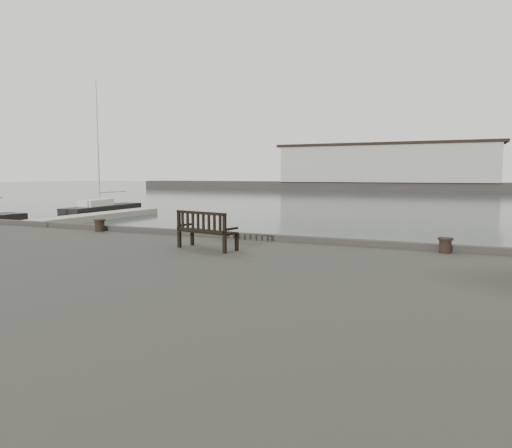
% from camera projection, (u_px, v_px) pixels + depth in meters
% --- Properties ---
extents(ground, '(400.00, 400.00, 0.00)m').
position_uv_depth(ground, '(239.00, 284.00, 15.25)').
color(ground, black).
rests_on(ground, ground).
extents(pontoon, '(2.00, 24.00, 0.50)m').
position_uv_depth(pontoon, '(45.00, 223.00, 32.25)').
color(pontoon, '#A19F96').
rests_on(pontoon, ground).
extents(breakwater, '(140.00, 9.50, 12.20)m').
position_uv_depth(breakwater, '(400.00, 172.00, 100.50)').
color(breakwater, '#383530').
rests_on(breakwater, ground).
extents(bench, '(1.89, 1.00, 1.03)m').
position_uv_depth(bench, '(207.00, 238.00, 12.69)').
color(bench, black).
rests_on(bench, quay).
extents(bollard_left, '(0.49, 0.49, 0.45)m').
position_uv_depth(bollard_left, '(100.00, 225.00, 16.72)').
color(bollard_left, black).
rests_on(bollard_left, quay).
extents(bollard_right, '(0.46, 0.46, 0.41)m').
position_uv_depth(bollard_right, '(445.00, 245.00, 12.10)').
color(bollard_right, black).
rests_on(bollard_right, quay).
extents(yacht_b, '(2.85, 9.60, 12.58)m').
position_uv_depth(yacht_b, '(103.00, 211.00, 42.28)').
color(yacht_b, black).
rests_on(yacht_b, ground).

